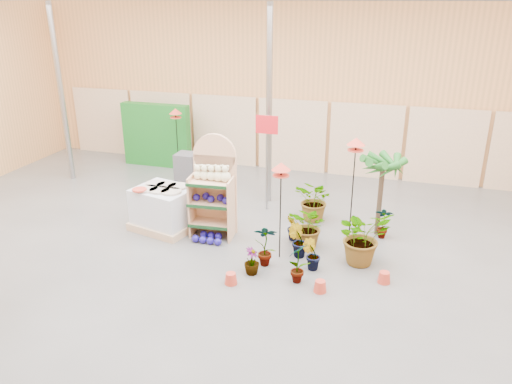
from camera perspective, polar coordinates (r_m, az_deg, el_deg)
room at (r=8.98m, az=-2.95°, el=6.12°), size 15.20×12.10×4.70m
display_shelf at (r=10.08m, az=-4.83°, el=0.27°), size 0.92×0.62×2.09m
teddy_bears at (r=9.85m, az=-4.93°, el=2.06°), size 0.78×0.21×0.34m
gazing_balls_shelf at (r=10.01m, az=-5.08°, el=-0.70°), size 0.77×0.26×0.15m
gazing_balls_floor at (r=10.07m, az=-5.45°, el=-5.27°), size 0.63×0.39×0.15m
pallet_stack at (r=10.63m, az=-10.42°, el=-1.82°), size 1.47×1.31×0.93m
charcoal_planters at (r=12.54m, az=-7.87°, el=2.20°), size 0.50×0.50×1.00m
trellis_stock at (r=14.62m, az=-11.29°, el=6.39°), size 2.00×0.30×1.80m
offer_sign at (r=11.02m, az=1.25°, el=5.55°), size 0.50×0.08×2.20m
bird_table_front at (r=8.80m, az=2.89°, el=2.56°), size 0.34×0.34×1.87m
bird_table_right at (r=9.41m, az=11.34°, el=5.22°), size 0.34×0.34×2.17m
bird_table_back at (r=13.43m, az=-9.18°, el=8.84°), size 0.34×0.34×1.86m
palm at (r=10.11m, az=14.34°, el=3.19°), size 0.70×0.70×1.79m
potted_plant_0 at (r=9.04m, az=1.11°, el=-6.05°), size 0.47×0.35×0.82m
potted_plant_1 at (r=9.39m, az=4.79°, el=-5.59°), size 0.36×0.29×0.65m
potted_plant_2 at (r=9.73m, az=6.15°, el=-3.94°), size 0.96×0.90×0.86m
potted_plant_4 at (r=10.39m, az=14.36°, el=-3.39°), size 0.37×0.26×0.68m
potted_plant_5 at (r=10.00m, az=4.30°, el=-4.09°), size 0.33×0.37×0.57m
potted_plant_6 at (r=10.86m, az=6.83°, el=-0.95°), size 1.09×1.04×0.95m
potted_plant_7 at (r=8.84m, az=-0.49°, el=-7.91°), size 0.29×0.29×0.50m
potted_plant_8 at (r=8.57m, az=4.80°, el=-7.99°), size 0.43×0.48×0.75m
potted_plant_9 at (r=9.01m, az=6.36°, el=-7.15°), size 0.35×0.29×0.58m
potted_plant_10 at (r=9.27m, az=12.06°, el=-4.96°), size 1.27×1.24×1.07m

